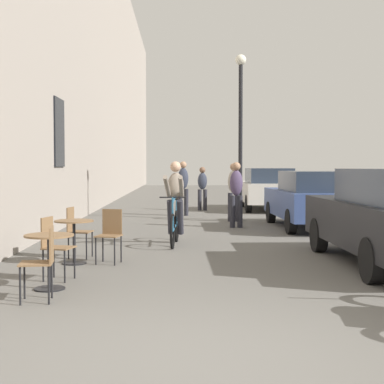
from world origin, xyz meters
TOP-DOWN VIEW (x-y plane):
  - ground_plane at (0.00, 0.00)m, footprint 88.00×88.00m
  - building_facade_left at (-3.45, 14.00)m, footprint 0.54×68.00m
  - cafe_table_near at (-1.90, 2.74)m, footprint 0.64×0.64m
  - cafe_chair_near_toward_street at (-1.82, 2.07)m, footprint 0.42×0.42m
  - cafe_chair_near_toward_wall at (-1.97, 3.37)m, footprint 0.46×0.46m
  - cafe_table_mid at (-1.93, 4.72)m, footprint 0.64×0.64m
  - cafe_chair_mid_toward_street at (-1.35, 4.79)m, footprint 0.46×0.46m
  - cafe_chair_mid_toward_wall at (-2.01, 5.33)m, footprint 0.44×0.44m
  - cyclist_on_bicycle at (-0.28, 7.08)m, footprint 0.52×1.76m
  - pedestrian_near at (1.30, 10.21)m, footprint 0.37×0.28m
  - pedestrian_mid at (1.40, 11.90)m, footprint 0.36×0.27m
  - pedestrian_far at (-0.06, 13.87)m, footprint 0.36×0.27m
  - pedestrian_furthest at (0.66, 16.04)m, footprint 0.36×0.27m
  - street_lamp at (1.62, 12.21)m, footprint 0.32×0.32m
  - parked_car_second at (3.23, 10.01)m, footprint 1.81×4.20m
  - parked_car_third at (3.06, 16.31)m, footprint 1.92×4.37m

SIDE VIEW (x-z plane):
  - ground_plane at x=0.00m, z-range 0.00..0.00m
  - cafe_chair_near_toward_street at x=-1.82m, z-range 0.07..0.96m
  - cafe_chair_near_toward_wall at x=-1.97m, z-range 0.07..0.96m
  - cafe_chair_mid_toward_street at x=-1.35m, z-range 0.07..0.96m
  - cafe_chair_mid_toward_wall at x=-2.01m, z-range 0.07..0.96m
  - cafe_table_near at x=-1.90m, z-range 0.16..0.88m
  - cafe_table_mid at x=-1.93m, z-range 0.16..0.88m
  - parked_car_second at x=3.23m, z-range 0.03..1.51m
  - parked_car_third at x=3.06m, z-range 0.03..1.57m
  - cyclist_on_bicycle at x=-0.28m, z-range -0.06..1.68m
  - pedestrian_furthest at x=0.66m, z-range 0.10..1.69m
  - pedestrian_mid at x=1.40m, z-range 0.11..1.81m
  - pedestrian_near at x=1.30m, z-range 0.11..1.83m
  - pedestrian_far at x=-0.06m, z-range 0.11..1.88m
  - street_lamp at x=1.62m, z-range 0.66..5.56m
  - building_facade_left at x=-3.45m, z-range 0.00..11.96m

